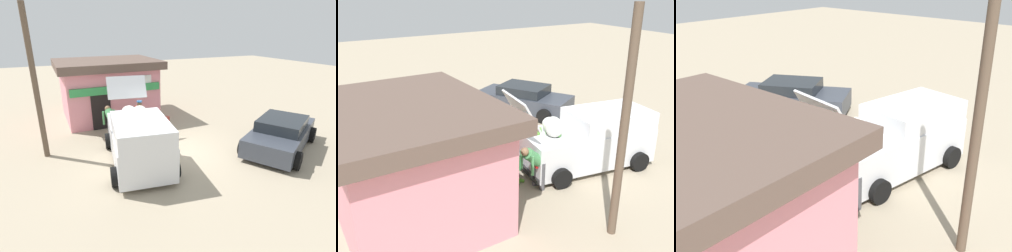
# 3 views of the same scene
# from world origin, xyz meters

# --- Properties ---
(ground_plane) EXTENTS (60.00, 60.00, 0.00)m
(ground_plane) POSITION_xyz_m (0.00, 0.00, 0.00)
(ground_plane) COLOR tan
(storefront_bar) EXTENTS (5.18, 4.25, 3.06)m
(storefront_bar) POSITION_xyz_m (-1.48, 5.56, 1.58)
(storefront_bar) COLOR pink
(storefront_bar) RESTS_ON ground_plane
(delivery_van) EXTENTS (2.67, 4.95, 2.71)m
(delivery_van) POSITION_xyz_m (-1.77, -0.27, 0.94)
(delivery_van) COLOR silver
(delivery_van) RESTS_ON ground_plane
(parked_sedan) EXTENTS (4.63, 3.70, 1.27)m
(parked_sedan) POSITION_xyz_m (3.83, -1.44, 0.61)
(parked_sedan) COLOR #383D47
(parked_sedan) RESTS_ON ground_plane
(vendor_standing) EXTENTS (0.46, 0.52, 1.62)m
(vendor_standing) POSITION_xyz_m (-0.86, 2.19, 0.92)
(vendor_standing) COLOR navy
(vendor_standing) RESTS_ON ground_plane
(customer_bending) EXTENTS (0.59, 0.80, 1.46)m
(customer_bending) POSITION_xyz_m (-2.15, 2.21, 0.90)
(customer_bending) COLOR #4C4C51
(customer_bending) RESTS_ON ground_plane
(unloaded_banana_pile) EXTENTS (0.84, 0.73, 0.40)m
(unloaded_banana_pile) POSITION_xyz_m (-1.37, 2.48, 0.18)
(unloaded_banana_pile) COLOR silver
(unloaded_banana_pile) RESTS_ON ground_plane
(paint_bucket) EXTENTS (0.30, 0.30, 0.35)m
(paint_bucket) POSITION_xyz_m (0.89, 3.17, 0.18)
(paint_bucket) COLOR #BF3F33
(paint_bucket) RESTS_ON ground_plane
(utility_pole) EXTENTS (0.20, 0.20, 5.42)m
(utility_pole) POSITION_xyz_m (-4.80, 1.70, 2.71)
(utility_pole) COLOR brown
(utility_pole) RESTS_ON ground_plane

